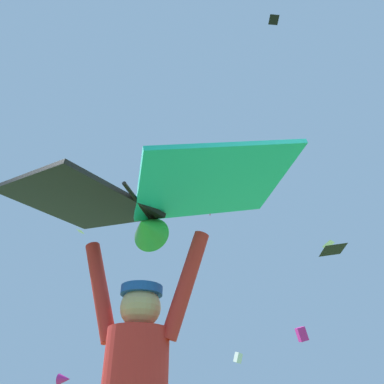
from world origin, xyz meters
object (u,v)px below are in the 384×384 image
held_stunt_kite (143,201)px  distant_kite_black_low_right (332,249)px  distant_kite_black_high_right (274,20)px  distant_kite_white_high_left (328,244)px  distant_kite_red_mid_right (209,184)px  distant_kite_white_far_center (238,358)px  distant_kite_white_overhead_distant (81,231)px  distant_kite_magenta_mid_left (302,334)px

held_stunt_kite → distant_kite_black_low_right: size_ratio=1.71×
distant_kite_black_high_right → distant_kite_white_high_left: size_ratio=1.00×
held_stunt_kite → distant_kite_red_mid_right: 14.30m
distant_kite_white_high_left → distant_kite_white_far_center: bearing=131.8°
distant_kite_red_mid_right → distant_kite_black_high_right: bearing=-12.2°
distant_kite_white_overhead_distant → distant_kite_black_low_right: (12.53, -5.01, -3.96)m
distant_kite_white_overhead_distant → distant_kite_black_low_right: bearing=-21.8°
distant_kite_white_far_center → distant_kite_white_high_left: size_ratio=1.02×
distant_kite_magenta_mid_left → distant_kite_white_overhead_distant: size_ratio=2.45×
held_stunt_kite → distant_kite_white_high_left: (5.61, 18.69, 7.38)m
distant_kite_white_far_center → distant_kite_red_mid_right: bearing=-91.9°
distant_kite_white_overhead_distant → distant_kite_black_high_right: bearing=-23.1°
distant_kite_white_far_center → distant_kite_white_overhead_distant: (-8.42, -9.00, 5.81)m
distant_kite_black_high_right → distant_kite_magenta_mid_left: size_ratio=0.50×
distant_kite_magenta_mid_left → distant_kite_white_high_left: bearing=-89.7°
distant_kite_white_far_center → distant_kite_white_overhead_distant: 13.62m
distant_kite_black_high_right → distant_kite_black_low_right: bearing=13.5°
distant_kite_red_mid_right → distant_kite_black_low_right: (4.55, -0.75, -3.77)m
distant_kite_white_overhead_distant → distant_kite_red_mid_right: bearing=-28.1°
distant_kite_white_overhead_distant → distant_kite_white_far_center: bearing=46.9°
distant_kite_white_far_center → distant_kite_black_low_right: distant_kite_black_low_right is taller
distant_kite_white_far_center → distant_kite_white_overhead_distant: bearing=-133.1°
held_stunt_kite → distant_kite_white_overhead_distant: distant_kite_white_overhead_distant is taller
distant_kite_black_high_right → distant_kite_red_mid_right: distant_kite_black_high_right is taller
distant_kite_black_low_right → distant_kite_black_high_right: bearing=-166.5°
distant_kite_magenta_mid_left → distant_kite_white_far_center: distant_kite_magenta_mid_left is taller
distant_kite_magenta_mid_left → distant_kite_white_far_center: size_ratio=1.94×
distant_kite_black_high_right → distant_kite_white_far_center: (-3.60, 14.13, -15.82)m
distant_kite_black_high_right → distant_kite_black_low_right: 13.97m
distant_kite_red_mid_right → distant_kite_magenta_mid_left: (6.17, 22.95, -2.52)m
distant_kite_white_high_left → distant_kite_black_low_right: (-1.70, -7.50, -3.30)m
distant_kite_magenta_mid_left → distant_kite_white_overhead_distant: (-14.15, -18.69, 2.71)m
distant_kite_black_high_right → distant_kite_white_high_left: (2.22, 7.62, -10.66)m
distant_kite_white_overhead_distant → distant_kite_black_low_right: distant_kite_white_overhead_distant is taller
distant_kite_magenta_mid_left → distant_kite_black_low_right: 23.78m
distant_kite_red_mid_right → distant_kite_white_far_center: size_ratio=2.65×
distant_kite_black_low_right → distant_kite_red_mid_right: bearing=170.7°
held_stunt_kite → distant_kite_black_high_right: 21.43m
held_stunt_kite → distant_kite_white_high_left: distant_kite_white_high_left is taller
distant_kite_black_high_right → distant_kite_magenta_mid_left: distant_kite_black_high_right is taller
held_stunt_kite → distant_kite_black_low_right: (3.91, 11.19, 4.08)m
distant_kite_magenta_mid_left → distant_kite_white_high_left: size_ratio=1.98×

